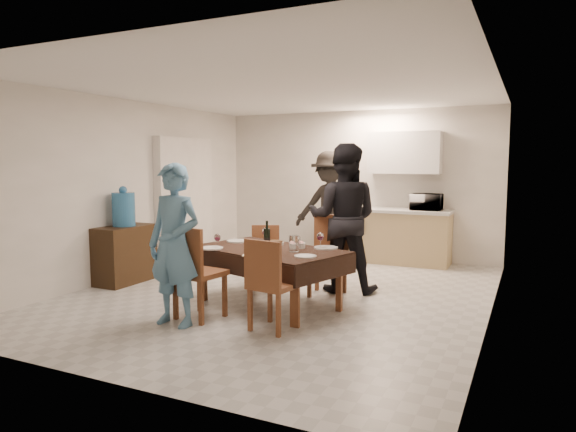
# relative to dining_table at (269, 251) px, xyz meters

# --- Properties ---
(floor) EXTENTS (5.00, 6.00, 0.02)m
(floor) POSITION_rel_dining_table_xyz_m (-0.10, 0.57, -0.65)
(floor) COLOR #B8B8B3
(floor) RESTS_ON ground
(ceiling) EXTENTS (5.00, 6.00, 0.02)m
(ceiling) POSITION_rel_dining_table_xyz_m (-0.10, 0.57, 1.95)
(ceiling) COLOR white
(ceiling) RESTS_ON wall_back
(wall_back) EXTENTS (5.00, 0.02, 2.60)m
(wall_back) POSITION_rel_dining_table_xyz_m (-0.10, 3.57, 0.65)
(wall_back) COLOR silver
(wall_back) RESTS_ON floor
(wall_front) EXTENTS (5.00, 0.02, 2.60)m
(wall_front) POSITION_rel_dining_table_xyz_m (-0.10, -2.43, 0.65)
(wall_front) COLOR silver
(wall_front) RESTS_ON floor
(wall_left) EXTENTS (0.02, 6.00, 2.60)m
(wall_left) POSITION_rel_dining_table_xyz_m (-2.60, 0.57, 0.65)
(wall_left) COLOR silver
(wall_left) RESTS_ON floor
(wall_right) EXTENTS (0.02, 6.00, 2.60)m
(wall_right) POSITION_rel_dining_table_xyz_m (2.40, 0.57, 0.65)
(wall_right) COLOR silver
(wall_right) RESTS_ON floor
(stub_partition) EXTENTS (0.15, 1.40, 2.10)m
(stub_partition) POSITION_rel_dining_table_xyz_m (-2.52, 1.77, 0.40)
(stub_partition) COLOR white
(stub_partition) RESTS_ON floor
(kitchen_base_cabinet) EXTENTS (2.20, 0.60, 0.86)m
(kitchen_base_cabinet) POSITION_rel_dining_table_xyz_m (0.50, 3.25, -0.22)
(kitchen_base_cabinet) COLOR tan
(kitchen_base_cabinet) RESTS_ON floor
(kitchen_worktop) EXTENTS (2.24, 0.64, 0.05)m
(kitchen_worktop) POSITION_rel_dining_table_xyz_m (0.50, 3.25, 0.23)
(kitchen_worktop) COLOR beige
(kitchen_worktop) RESTS_ON kitchen_base_cabinet
(upper_cabinet) EXTENTS (1.20, 0.34, 0.70)m
(upper_cabinet) POSITION_rel_dining_table_xyz_m (0.80, 3.39, 1.20)
(upper_cabinet) COLOR silver
(upper_cabinet) RESTS_ON wall_back
(dining_table) EXTENTS (1.98, 1.50, 0.68)m
(dining_table) POSITION_rel_dining_table_xyz_m (0.00, 0.00, 0.00)
(dining_table) COLOR black
(dining_table) RESTS_ON floor
(chair_near_left) EXTENTS (0.52, 0.52, 0.55)m
(chair_near_left) POSITION_rel_dining_table_xyz_m (-0.45, -0.85, -0.03)
(chair_near_left) COLOR brown
(chair_near_left) RESTS_ON floor
(chair_near_right) EXTENTS (0.48, 0.48, 0.51)m
(chair_near_right) POSITION_rel_dining_table_xyz_m (0.45, -0.84, -0.08)
(chair_near_right) COLOR brown
(chair_near_right) RESTS_ON floor
(chair_far_left) EXTENTS (0.50, 0.52, 0.45)m
(chair_far_left) POSITION_rel_dining_table_xyz_m (-0.45, 0.67, -0.14)
(chair_far_left) COLOR brown
(chair_far_left) RESTS_ON floor
(chair_far_right) EXTENTS (0.52, 0.52, 0.55)m
(chair_far_right) POSITION_rel_dining_table_xyz_m (0.45, 0.65, -0.03)
(chair_far_right) COLOR brown
(chair_far_right) RESTS_ON floor
(console) EXTENTS (0.43, 0.87, 0.80)m
(console) POSITION_rel_dining_table_xyz_m (-2.38, 0.18, -0.25)
(console) COLOR #322110
(console) RESTS_ON floor
(water_jug) EXTENTS (0.31, 0.31, 0.47)m
(water_jug) POSITION_rel_dining_table_xyz_m (-2.38, 0.18, 0.39)
(water_jug) COLOR teal
(water_jug) RESTS_ON console
(wine_bottle) EXTENTS (0.08, 0.08, 0.32)m
(wine_bottle) POSITION_rel_dining_table_xyz_m (-0.05, 0.05, 0.19)
(wine_bottle) COLOR black
(wine_bottle) RESTS_ON dining_table
(water_pitcher) EXTENTS (0.12, 0.12, 0.18)m
(water_pitcher) POSITION_rel_dining_table_xyz_m (0.35, -0.05, 0.12)
(water_pitcher) COLOR white
(water_pitcher) RESTS_ON dining_table
(savoury_tart) EXTENTS (0.45, 0.40, 0.05)m
(savoury_tart) POSITION_rel_dining_table_xyz_m (0.10, -0.38, 0.06)
(savoury_tart) COLOR gold
(savoury_tart) RESTS_ON dining_table
(salad_bowl) EXTENTS (0.17, 0.17, 0.06)m
(salad_bowl) POSITION_rel_dining_table_xyz_m (0.30, 0.18, 0.06)
(salad_bowl) COLOR silver
(salad_bowl) RESTS_ON dining_table
(mushroom_dish) EXTENTS (0.19, 0.19, 0.03)m
(mushroom_dish) POSITION_rel_dining_table_xyz_m (-0.05, 0.28, 0.05)
(mushroom_dish) COLOR silver
(mushroom_dish) RESTS_ON dining_table
(wine_glass_a) EXTENTS (0.08, 0.08, 0.17)m
(wine_glass_a) POSITION_rel_dining_table_xyz_m (-0.55, -0.25, 0.12)
(wine_glass_a) COLOR white
(wine_glass_a) RESTS_ON dining_table
(wine_glass_b) EXTENTS (0.09, 0.09, 0.19)m
(wine_glass_b) POSITION_rel_dining_table_xyz_m (0.55, 0.25, 0.13)
(wine_glass_b) COLOR white
(wine_glass_b) RESTS_ON dining_table
(wine_glass_c) EXTENTS (0.09, 0.09, 0.21)m
(wine_glass_c) POSITION_rel_dining_table_xyz_m (-0.20, 0.30, 0.13)
(wine_glass_c) COLOR white
(wine_glass_c) RESTS_ON dining_table
(plate_near_left) EXTENTS (0.27, 0.27, 0.02)m
(plate_near_left) POSITION_rel_dining_table_xyz_m (-0.60, -0.30, 0.04)
(plate_near_left) COLOR silver
(plate_near_left) RESTS_ON dining_table
(plate_near_right) EXTENTS (0.24, 0.24, 0.01)m
(plate_near_right) POSITION_rel_dining_table_xyz_m (0.60, -0.30, 0.04)
(plate_near_right) COLOR silver
(plate_near_right) RESTS_ON dining_table
(plate_far_left) EXTENTS (0.29, 0.29, 0.02)m
(plate_far_left) POSITION_rel_dining_table_xyz_m (-0.60, 0.30, 0.04)
(plate_far_left) COLOR silver
(plate_far_left) RESTS_ON dining_table
(plate_far_right) EXTENTS (0.28, 0.28, 0.02)m
(plate_far_right) POSITION_rel_dining_table_xyz_m (0.60, 0.30, 0.04)
(plate_far_right) COLOR silver
(plate_far_right) RESTS_ON dining_table
(microwave) EXTENTS (0.49, 0.33, 0.27)m
(microwave) POSITION_rel_dining_table_xyz_m (1.21, 3.25, 0.39)
(microwave) COLOR silver
(microwave) RESTS_ON kitchen_worktop
(person_near) EXTENTS (0.63, 0.42, 1.69)m
(person_near) POSITION_rel_dining_table_xyz_m (-0.55, -1.05, 0.19)
(person_near) COLOR teal
(person_near) RESTS_ON floor
(person_far) EXTENTS (1.06, 0.90, 1.93)m
(person_far) POSITION_rel_dining_table_xyz_m (0.55, 1.05, 0.31)
(person_far) COLOR black
(person_far) RESTS_ON floor
(person_kitchen) EXTENTS (1.21, 0.70, 1.88)m
(person_kitchen) POSITION_rel_dining_table_xyz_m (-0.30, 2.80, 0.29)
(person_kitchen) COLOR black
(person_kitchen) RESTS_ON floor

